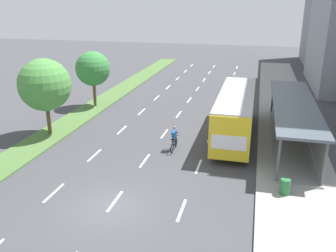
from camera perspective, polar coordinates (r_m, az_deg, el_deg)
name	(u,v)px	position (r m, az deg, el deg)	size (l,w,h in m)	color
ground_plane	(110,207)	(18.64, -9.09, -12.58)	(140.00, 140.00, 0.00)	#424247
median_strip	(110,97)	(38.76, -9.08, 4.58)	(2.60, 52.00, 0.12)	#4C7038
sidewalk_right	(283,108)	(35.89, 17.76, 2.72)	(4.50, 52.00, 0.15)	#9E9E99
lane_divider_left	(150,104)	(35.73, -2.92, 3.44)	(0.14, 47.83, 0.01)	white
lane_divider_center	(184,107)	(34.91, 2.59, 3.07)	(0.14, 47.83, 0.01)	white
lane_divider_right	(221,109)	(34.42, 8.31, 2.64)	(0.14, 47.83, 0.01)	white
bus_shelter	(297,118)	(26.98, 19.66, 1.13)	(2.90, 14.33, 2.86)	gray
bus	(236,110)	(27.19, 10.65, 2.52)	(2.54, 11.29, 3.37)	yellow
cyclist	(174,139)	(24.57, 0.96, -2.12)	(0.46, 1.82, 1.71)	black
median_tree_second	(45,85)	(27.92, -18.89, 6.15)	(3.83, 3.83, 5.70)	brown
median_tree_third	(93,69)	(34.65, -11.78, 8.84)	(3.20, 3.20, 5.20)	brown
trash_bin	(285,187)	(20.00, 17.99, -9.10)	(0.52, 0.52, 0.85)	#286B38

